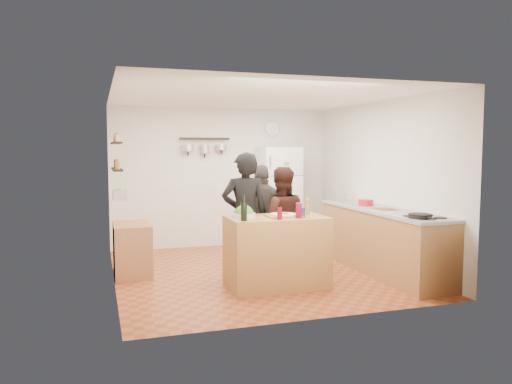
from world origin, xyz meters
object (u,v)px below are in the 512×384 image
object	(u,v)px
wine_bottle	(244,211)
red_bowl	(366,203)
counter_run	(382,241)
person_center	(281,222)
skillet	(420,216)
salad_bowl	(244,215)
person_back	(263,216)
salt_canister	(302,212)
prep_island	(277,252)
person_left	(245,216)
pepper_mill	(308,208)
fridge	(278,197)
side_table	(132,249)
wall_clock	(272,128)

from	to	relation	value
wine_bottle	red_bowl	distance (m)	2.34
counter_run	red_bowl	xyz separation A→B (m)	(-0.05, 0.40, 0.52)
person_center	skillet	bearing A→B (deg)	152.34
wine_bottle	counter_run	bearing A→B (deg)	12.34
salad_bowl	person_back	xyz separation A→B (m)	(0.58, 1.00, -0.17)
wine_bottle	salt_canister	xyz separation A→B (m)	(0.80, 0.10, -0.05)
salad_bowl	salt_canister	world-z (taller)	salt_canister
prep_island	person_left	distance (m)	0.69
salt_canister	person_center	distance (m)	0.63
person_center	skillet	world-z (taller)	person_center
person_center	salad_bowl	bearing A→B (deg)	46.46
pepper_mill	person_left	xyz separation A→B (m)	(-0.73, 0.44, -0.13)
person_center	counter_run	distance (m)	1.53
pepper_mill	red_bowl	bearing A→B (deg)	26.69
person_back	fridge	world-z (taller)	fridge
prep_island	side_table	size ratio (longest dim) A/B	1.56
person_center	counter_run	world-z (taller)	person_center
wine_bottle	person_center	world-z (taller)	person_center
wine_bottle	person_center	size ratio (longest dim) A/B	0.15
person_left	red_bowl	bearing A→B (deg)	-163.06
person_center	person_back	xyz separation A→B (m)	(-0.07, 0.58, 0.01)
salad_bowl	pepper_mill	world-z (taller)	pepper_mill
person_left	side_table	world-z (taller)	person_left
person_back	red_bowl	xyz separation A→B (m)	(1.50, -0.39, 0.20)
skillet	red_bowl	xyz separation A→B (m)	(0.05, 1.39, 0.02)
wine_bottle	person_left	xyz separation A→B (m)	(0.22, 0.71, -0.16)
pepper_mill	wine_bottle	bearing A→B (deg)	-164.13
person_left	person_center	bearing A→B (deg)	-169.50
side_table	fridge	bearing A→B (deg)	27.05
person_center	side_table	bearing A→B (deg)	-6.66
person_back	fridge	distance (m)	1.71
red_bowl	fridge	world-z (taller)	fridge
person_back	side_table	world-z (taller)	person_back
salt_canister	person_back	xyz separation A→B (m)	(-0.14, 1.17, -0.20)
person_back	side_table	distance (m)	1.94
salt_canister	person_left	bearing A→B (deg)	133.70
person_back	side_table	xyz separation A→B (m)	(-1.89, 0.14, -0.41)
prep_island	wine_bottle	xyz separation A→B (m)	(-0.50, -0.22, 0.57)
wall_clock	red_bowl	bearing A→B (deg)	-72.60
prep_island	salt_canister	world-z (taller)	salt_canister
salad_bowl	side_table	world-z (taller)	salad_bowl
fridge	skillet	bearing A→B (deg)	-78.85
salt_canister	wall_clock	size ratio (longest dim) A/B	0.41
wine_bottle	wall_clock	distance (m)	3.62
skillet	fridge	bearing A→B (deg)	101.15
fridge	person_back	bearing A→B (deg)	-117.94
salt_canister	wall_clock	world-z (taller)	wall_clock
salad_bowl	person_center	distance (m)	0.80
wine_bottle	person_back	world-z (taller)	person_back
fridge	pepper_mill	bearing A→B (deg)	-101.58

